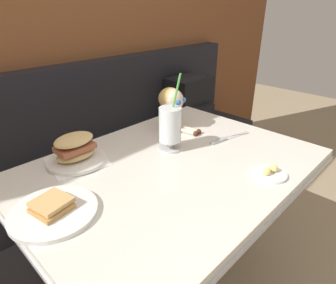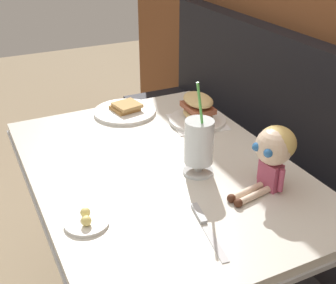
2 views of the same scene
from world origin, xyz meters
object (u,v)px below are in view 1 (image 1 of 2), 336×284
at_px(backpack, 190,102).
at_px(butter_saucer, 270,173).
at_px(butter_knife, 224,139).
at_px(seated_doll, 172,103).
at_px(sandwich_plate, 76,151).
at_px(toast_plate, 53,210).
at_px(milkshake_glass, 170,126).

bearing_deg(backpack, butter_saucer, -125.17).
xyz_separation_m(butter_knife, seated_doll, (-0.06, 0.26, 0.12)).
relative_size(sandwich_plate, butter_saucer, 1.93).
relative_size(butter_knife, backpack, 0.58).
height_order(seated_doll, backpack, seated_doll).
bearing_deg(backpack, seated_doll, -147.28).
height_order(toast_plate, milkshake_glass, milkshake_glass).
xyz_separation_m(butter_saucer, seated_doll, (0.07, 0.54, 0.12)).
bearing_deg(sandwich_plate, milkshake_glass, -28.95).
relative_size(sandwich_plate, backpack, 0.57).
distance_m(toast_plate, backpack, 1.38).
bearing_deg(butter_saucer, sandwich_plate, 126.51).
bearing_deg(backpack, sandwich_plate, -162.53).
distance_m(sandwich_plate, backpack, 1.12).
distance_m(sandwich_plate, butter_saucer, 0.71).
relative_size(seated_doll, backpack, 0.56).
bearing_deg(backpack, milkshake_glass, -145.06).
bearing_deg(sandwich_plate, toast_plate, -132.43).
xyz_separation_m(toast_plate, butter_knife, (0.76, -0.07, -0.01)).
bearing_deg(butter_knife, toast_plate, 174.72).
bearing_deg(butter_knife, seated_doll, 102.99).
relative_size(butter_saucer, butter_knife, 0.51).
xyz_separation_m(milkshake_glass, butter_saucer, (0.10, -0.39, -0.09)).
height_order(sandwich_plate, butter_saucer, sandwich_plate).
relative_size(toast_plate, seated_doll, 1.10).
bearing_deg(seated_doll, butter_saucer, -97.40).
relative_size(butter_saucer, backpack, 0.30).
height_order(butter_saucer, seated_doll, seated_doll).
xyz_separation_m(seated_doll, backpack, (0.57, 0.36, -0.21)).
height_order(milkshake_glass, backpack, milkshake_glass).
relative_size(milkshake_glass, backpack, 0.78).
xyz_separation_m(sandwich_plate, seated_doll, (0.49, -0.03, 0.08)).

